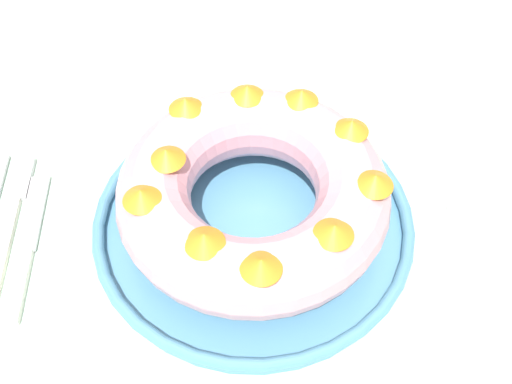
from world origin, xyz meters
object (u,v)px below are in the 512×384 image
fork (10,222)px  serving_dish (256,222)px  bundt_cake (256,191)px  cake_knife (25,254)px

fork → serving_dish: bearing=-8.5°
bundt_cake → cake_knife: bundt_cake is taller
fork → cake_knife: 0.05m
fork → cake_knife: cake_knife is taller
serving_dish → bundt_cake: bearing=66.5°
cake_knife → bundt_cake: bearing=-2.4°
serving_dish → bundt_cake: 0.05m
serving_dish → bundt_cake: bundt_cake is taller
bundt_cake → cake_knife: 0.24m
serving_dish → fork: bearing=174.6°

